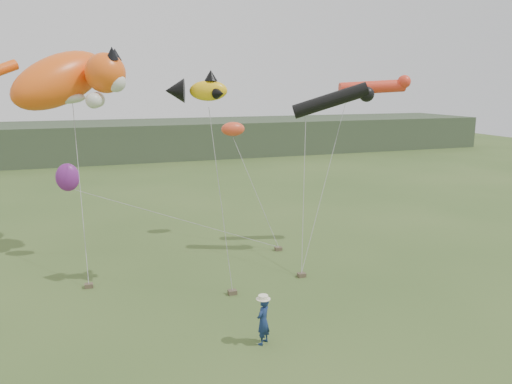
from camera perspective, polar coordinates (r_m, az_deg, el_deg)
ground at (r=17.73m, az=-0.10°, el=-15.58°), size 120.00×120.00×0.00m
headland at (r=59.88m, az=-17.31°, el=5.53°), size 90.00×13.00×4.00m
festival_attendant at (r=16.62m, az=0.82°, el=-14.52°), size 0.69×0.66×1.59m
sandbag_anchors at (r=21.43m, az=-7.87°, el=-10.36°), size 13.57×5.34×0.17m
cat_kite at (r=25.78m, az=-20.55°, el=11.98°), size 6.70×4.83×3.97m
fish_kite at (r=19.72m, az=-6.85°, el=11.51°), size 2.52×1.68×1.25m
tube_kites at (r=24.86m, az=11.33°, el=11.00°), size 6.25×2.47×2.06m
misc_kites at (r=25.60m, az=-13.13°, el=4.00°), size 9.64×1.57×3.02m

